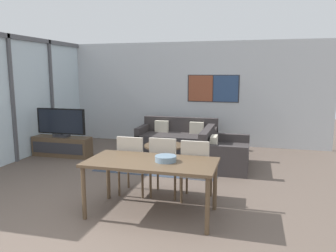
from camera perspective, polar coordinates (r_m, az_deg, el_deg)
The scene contains 14 objects.
ground_plane at distance 4.16m, azimuth -14.57°, elevation -19.48°, with size 24.00×24.00×0.00m, color brown.
wall_back at distance 9.13m, azimuth 3.29°, elevation 5.69°, with size 7.62×0.09×2.80m.
window_wall_left at distance 7.96m, azimuth -25.68°, elevation 5.17°, with size 0.07×5.77×2.80m.
area_rug at distance 7.30m, azimuth -0.66°, elevation -6.39°, with size 2.53×1.96×0.01m.
tv_console at distance 8.23m, azimuth -17.95°, elevation -3.40°, with size 1.42×0.41×0.47m.
television at distance 8.13m, azimuth -18.15°, elevation 0.55°, with size 1.24×0.20×0.68m.
sofa_main at distance 8.47m, azimuth 1.72°, elevation -2.34°, with size 1.98×0.94×0.81m.
sofa_side at distance 7.03m, azimuth 9.32°, elevation -4.90°, with size 0.94×1.40×0.81m.
coffee_table at distance 7.23m, azimuth -0.66°, elevation -4.08°, with size 0.88×0.88×0.41m.
dining_table at distance 4.57m, azimuth -2.92°, elevation -7.00°, with size 1.80×0.89×0.78m.
dining_chair_left at distance 5.36m, azimuth -6.13°, elevation -6.33°, with size 0.46×0.46×0.98m.
dining_chair_centre at distance 5.24m, azimuth -0.60°, elevation -6.64°, with size 0.46×0.46×0.98m.
dining_chair_right at distance 5.06m, azimuth 4.91°, elevation -7.26°, with size 0.46×0.46×0.98m.
fruit_bowl at distance 4.50m, azimuth -0.41°, elevation -5.63°, with size 0.30×0.30×0.08m.
Camera 1 is at (1.86, -3.15, 1.99)m, focal length 35.00 mm.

